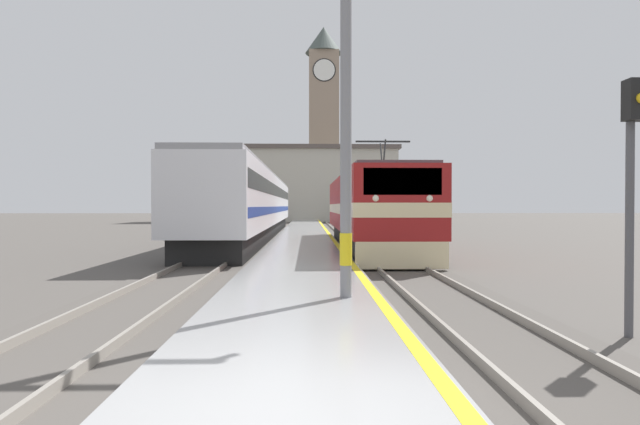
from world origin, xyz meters
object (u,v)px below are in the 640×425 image
object	(u,v)px
passenger_train	(255,204)
clock_tower	(324,117)
locomotive_train	(370,211)
catenary_mast	(352,89)
signal_post	(633,165)

from	to	relation	value
passenger_train	clock_tower	size ratio (longest dim) A/B	1.15
locomotive_train	passenger_train	size ratio (longest dim) A/B	0.48
passenger_train	clock_tower	xyz separation A→B (m)	(5.71, 42.28, 13.01)
clock_tower	passenger_train	bearing A→B (deg)	-97.69
passenger_train	catenary_mast	bearing A→B (deg)	-79.49
passenger_train	signal_post	size ratio (longest dim) A/B	8.58
locomotive_train	clock_tower	distance (m)	53.30
catenary_mast	signal_post	xyz separation A→B (m)	(3.96, -2.04, -1.57)
signal_post	passenger_train	bearing A→B (deg)	108.38
locomotive_train	clock_tower	bearing A→B (deg)	90.46
locomotive_train	signal_post	world-z (taller)	locomotive_train
clock_tower	signal_post	size ratio (longest dim) A/B	7.48
passenger_train	locomotive_train	bearing A→B (deg)	-56.69
catenary_mast	signal_post	bearing A→B (deg)	-27.27
locomotive_train	catenary_mast	bearing A→B (deg)	-98.59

